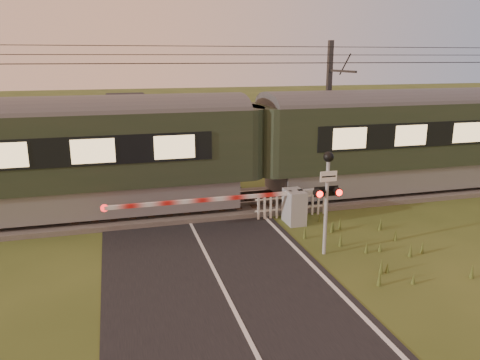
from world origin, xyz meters
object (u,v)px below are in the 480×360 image
object	(u,v)px
train	(254,147)
boom_gate	(285,206)
picket_fence	(292,204)
crossing_signal	(327,185)
catenary_mast	(329,111)

from	to	relation	value
train	boom_gate	bearing A→B (deg)	-82.06
train	picket_fence	distance (m)	2.79
crossing_signal	picket_fence	distance (m)	3.81
picket_fence	catenary_mast	xyz separation A→B (m)	(3.32, 4.11, 2.87)
boom_gate	catenary_mast	distance (m)	6.69
crossing_signal	picket_fence	world-z (taller)	crossing_signal
catenary_mast	boom_gate	bearing A→B (deg)	-128.95
boom_gate	crossing_signal	xyz separation A→B (m)	(0.22, -2.77, 1.47)
train	catenary_mast	distance (m)	4.87
train	picket_fence	size ratio (longest dim) A/B	15.59
train	crossing_signal	distance (m)	5.35
train	crossing_signal	xyz separation A→B (m)	(0.58, -5.31, -0.18)
picket_fence	crossing_signal	bearing A→B (deg)	-95.19
boom_gate	crossing_signal	bearing A→B (deg)	-85.37
boom_gate	picket_fence	world-z (taller)	boom_gate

